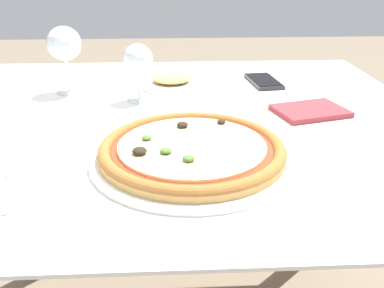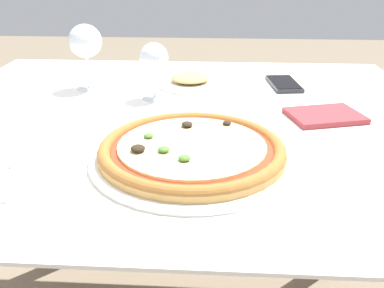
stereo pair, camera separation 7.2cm
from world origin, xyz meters
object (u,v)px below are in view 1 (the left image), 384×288
at_px(fork, 11,183).
at_px(side_plate, 172,81).
at_px(wine_glass_far_right, 138,61).
at_px(cell_phone, 264,81).
at_px(wine_glass_far_left, 64,45).
at_px(pizza_plate, 192,151).
at_px(dining_table, 168,155).

height_order(fork, side_plate, side_plate).
relative_size(wine_glass_far_right, cell_phone, 0.90).
height_order(wine_glass_far_left, side_plate, wine_glass_far_left).
bearing_deg(wine_glass_far_right, side_plate, 57.21).
distance_m(pizza_plate, fork, 0.29).
xyz_separation_m(pizza_plate, wine_glass_far_left, (-0.29, 0.40, 0.10)).
bearing_deg(fork, pizza_plate, 14.03).
bearing_deg(wine_glass_far_left, cell_phone, 6.65).
bearing_deg(wine_glass_far_right, dining_table, -59.65).
bearing_deg(dining_table, wine_glass_far_right, 120.35).
bearing_deg(dining_table, side_plate, 87.11).
bearing_deg(pizza_plate, side_plate, 94.11).
height_order(wine_glass_far_left, wine_glass_far_right, wine_glass_far_left).
xyz_separation_m(dining_table, side_plate, (0.01, 0.23, 0.11)).
distance_m(dining_table, side_plate, 0.25).
xyz_separation_m(dining_table, wine_glass_far_right, (-0.07, 0.11, 0.19)).
height_order(pizza_plate, side_plate, pizza_plate).
distance_m(fork, wine_glass_far_right, 0.45).
distance_m(pizza_plate, side_plate, 0.45).
bearing_deg(wine_glass_far_right, fork, -113.51).
bearing_deg(side_plate, wine_glass_far_left, -169.73).
bearing_deg(fork, dining_table, 50.36).
distance_m(dining_table, cell_phone, 0.37).
relative_size(dining_table, wine_glass_far_left, 7.04).
bearing_deg(cell_phone, dining_table, -137.21).
bearing_deg(pizza_plate, cell_phone, 64.63).
bearing_deg(pizza_plate, wine_glass_far_right, 108.31).
distance_m(dining_table, fork, 0.39).
bearing_deg(wine_glass_far_right, pizza_plate, -71.69).
bearing_deg(cell_phone, fork, -133.33).
height_order(wine_glass_far_right, side_plate, wine_glass_far_right).
bearing_deg(fork, wine_glass_far_left, 91.01).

